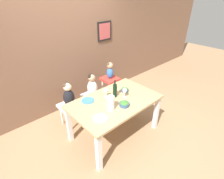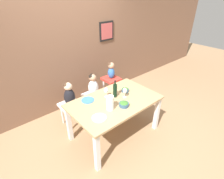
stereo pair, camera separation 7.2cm
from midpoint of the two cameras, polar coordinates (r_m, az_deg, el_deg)
name	(u,v)px [view 2 (the right image)]	position (r m, az deg, el deg)	size (l,w,h in m)	color
ground_plane	(114,133)	(3.34, 1.43, -14.01)	(14.00, 14.00, 0.00)	#9E7A56
wall_back	(69,45)	(3.67, -13.24, 13.94)	(10.00, 0.09, 2.70)	brown
dining_table	(115,105)	(2.94, 1.58, -5.21)	(1.47, 0.92, 0.72)	tan
chair_far_left	(71,108)	(3.39, -12.61, -5.88)	(0.37, 0.41, 0.45)	silver
chair_far_center	(94,98)	(3.61, -5.34, -2.78)	(0.37, 0.41, 0.45)	silver
chair_right_highchair	(111,84)	(3.77, 0.29, 1.69)	(0.31, 0.35, 0.68)	silver
person_child_left	(69,94)	(3.22, -13.22, -1.44)	(0.20, 0.20, 0.47)	black
person_child_center	(93,85)	(3.45, -5.59, 1.52)	(0.20, 0.20, 0.47)	silver
person_baby_right	(111,69)	(3.62, 0.29, 6.58)	(0.14, 0.14, 0.35)	#3366B2
wine_bottle	(115,90)	(2.92, 1.70, -0.23)	(0.07, 0.07, 0.31)	black
paper_towel_roll	(110,103)	(2.62, 0.15, -4.42)	(0.11, 0.11, 0.23)	white
wine_glass_near	(125,91)	(2.91, 4.91, -0.48)	(0.07, 0.07, 0.18)	white
wine_glass_far	(106,91)	(2.91, -1.25, -0.35)	(0.07, 0.07, 0.18)	white
salad_bowl_large	(124,104)	(2.74, 4.67, -4.78)	(0.16, 0.16, 0.08)	#335675
salad_bowl_small	(125,90)	(3.12, 4.99, -0.10)	(0.13, 0.13, 0.08)	#335675
dinner_plate_front_left	(99,118)	(2.52, -3.38, -9.23)	(0.21, 0.21, 0.01)	silver
dinner_plate_back_left	(88,100)	(2.90, -7.20, -3.46)	(0.21, 0.21, 0.01)	teal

